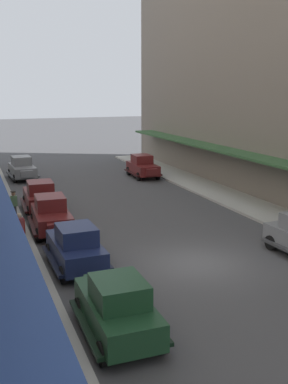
{
  "coord_description": "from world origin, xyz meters",
  "views": [
    {
      "loc": [
        -8.5,
        -15.92,
        7.15
      ],
      "look_at": [
        0.0,
        6.0,
        1.8
      ],
      "focal_mm": 42.38,
      "sensor_mm": 36.0,
      "label": 1
    }
  ],
  "objects": [
    {
      "name": "pedestrian_1",
      "position": [
        -6.68,
        4.1,
        0.99
      ],
      "size": [
        0.36,
        0.24,
        1.64
      ],
      "color": "slate",
      "rests_on": "sidewalk_left"
    },
    {
      "name": "parked_car_4",
      "position": [
        4.78,
        18.63,
        0.94
      ],
      "size": [
        2.26,
        4.3,
        1.84
      ],
      "color": "#591919",
      "rests_on": "ground"
    },
    {
      "name": "ground_plane",
      "position": [
        0.0,
        0.0,
        0.0
      ],
      "size": [
        200.0,
        200.0,
        0.0
      ],
      "primitive_type": "plane",
      "color": "#424244"
    },
    {
      "name": "fire_hydrant",
      "position": [
        -6.35,
        6.27,
        0.56
      ],
      "size": [
        0.24,
        0.24,
        0.82
      ],
      "color": "#B21E19",
      "rests_on": "sidewalk_left"
    },
    {
      "name": "pedestrian_3",
      "position": [
        -6.5,
        8.61,
        1.01
      ],
      "size": [
        0.36,
        0.28,
        1.67
      ],
      "color": "#2D2D33",
      "rests_on": "sidewalk_left"
    },
    {
      "name": "sidewalk_left",
      "position": [
        -7.5,
        0.0,
        0.07
      ],
      "size": [
        3.0,
        60.0,
        0.15
      ],
      "primitive_type": "cube",
      "color": "#A8A59E",
      "rests_on": "ground"
    },
    {
      "name": "parked_car_2",
      "position": [
        -4.79,
        1.34,
        0.94
      ],
      "size": [
        2.19,
        4.28,
        1.84
      ],
      "color": "#19234C",
      "rests_on": "ground"
    },
    {
      "name": "parked_car_0",
      "position": [
        -4.63,
        21.37,
        0.94
      ],
      "size": [
        2.31,
        4.32,
        1.84
      ],
      "color": "slate",
      "rests_on": "ground"
    },
    {
      "name": "parked_car_5",
      "position": [
        -4.82,
        -4.23,
        0.94
      ],
      "size": [
        2.18,
        4.27,
        1.84
      ],
      "color": "#193D23",
      "rests_on": "ground"
    },
    {
      "name": "parked_car_3",
      "position": [
        -4.87,
        6.52,
        0.94
      ],
      "size": [
        2.29,
        4.31,
        1.84
      ],
      "color": "#591919",
      "rests_on": "ground"
    },
    {
      "name": "parked_car_1",
      "position": [
        -4.76,
        10.88,
        0.94
      ],
      "size": [
        2.25,
        4.3,
        1.84
      ],
      "color": "#591919",
      "rests_on": "ground"
    }
  ]
}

